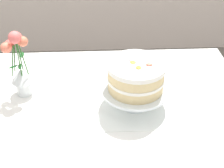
# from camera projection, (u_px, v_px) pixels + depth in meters

# --- Properties ---
(dining_table) EXTENTS (1.40, 1.00, 0.74)m
(dining_table) POSITION_uv_depth(u_px,v_px,m) (98.00, 125.00, 1.45)
(dining_table) COLOR white
(dining_table) RESTS_ON ground
(linen_napkin) EXTENTS (0.32, 0.32, 0.00)m
(linen_napkin) POSITION_uv_depth(u_px,v_px,m) (134.00, 106.00, 1.42)
(linen_napkin) COLOR white
(linen_napkin) RESTS_ON dining_table
(cake_stand) EXTENTS (0.29, 0.29, 0.10)m
(cake_stand) POSITION_uv_depth(u_px,v_px,m) (135.00, 91.00, 1.37)
(cake_stand) COLOR silver
(cake_stand) RESTS_ON linen_napkin
(layer_cake) EXTENTS (0.24, 0.24, 0.13)m
(layer_cake) POSITION_uv_depth(u_px,v_px,m) (136.00, 76.00, 1.33)
(layer_cake) COLOR beige
(layer_cake) RESTS_ON cake_stand
(flower_vase) EXTENTS (0.11, 0.10, 0.32)m
(flower_vase) POSITION_uv_depth(u_px,v_px,m) (20.00, 67.00, 1.42)
(flower_vase) COLOR silver
(flower_vase) RESTS_ON dining_table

